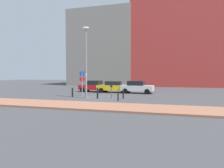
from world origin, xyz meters
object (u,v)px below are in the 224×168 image
traffic_bollard_mid (118,96)px  parking_sign_post (82,80)px  traffic_bollard_far (123,94)px  traffic_bollard_edge (97,93)px  parked_car_yellow (113,87)px  traffic_bollard_near (72,92)px  parking_meter (111,89)px  street_lamp (86,56)px  parked_car_white (137,87)px  parked_car_red (94,86)px

traffic_bollard_mid → parking_sign_post: bearing=148.2°
traffic_bollard_far → traffic_bollard_edge: bearing=-167.1°
parked_car_yellow → traffic_bollard_near: 6.91m
traffic_bollard_edge → parking_meter: bearing=32.6°
street_lamp → traffic_bollard_near: street_lamp is taller
parked_car_yellow → parked_car_white: size_ratio=1.05×
traffic_bollard_mid → traffic_bollard_edge: 2.59m
traffic_bollard_near → parking_sign_post: bearing=77.4°
parked_car_white → parked_car_yellow: bearing=176.2°
parking_meter → traffic_bollard_mid: 2.19m
parking_meter → street_lamp: size_ratio=0.19×
parked_car_red → traffic_bollard_edge: bearing=-66.7°
parked_car_red → traffic_bollard_edge: (3.03, -7.05, -0.26)m
parking_sign_post → street_lamp: size_ratio=0.39×
traffic_bollard_near → parked_car_yellow: bearing=66.2°
parking_meter → traffic_bollard_near: bearing=-175.1°
street_lamp → traffic_bollard_mid: street_lamp is taller
parked_car_yellow → traffic_bollard_edge: (0.19, -6.73, -0.24)m
parked_car_red → street_lamp: size_ratio=0.59×
traffic_bollard_near → street_lamp: bearing=-14.8°
traffic_bollard_near → traffic_bollard_mid: size_ratio=1.13×
traffic_bollard_near → traffic_bollard_edge: traffic_bollard_edge is taller
street_lamp → traffic_bollard_edge: bearing=2.4°
parked_car_yellow → traffic_bollard_far: bearing=-66.3°
traffic_bollard_far → parked_car_yellow: bearing=113.7°
parked_car_red → street_lamp: (1.82, -7.10, 3.41)m
traffic_bollard_far → traffic_bollard_edge: (-2.51, -0.57, 0.10)m
parking_sign_post → traffic_bollard_near: (-0.37, -1.65, -1.26)m
parked_car_red → parked_car_white: bearing=-5.0°
traffic_bollard_far → traffic_bollard_edge: size_ratio=0.82×
parked_car_yellow → traffic_bollard_near: bearing=-113.8°
parking_sign_post → traffic_bollard_mid: size_ratio=3.16×
parking_sign_post → parking_meter: 4.13m
parked_car_yellow → parked_car_white: (3.20, -0.21, 0.03)m
parking_meter → traffic_bollard_near: (-4.20, -0.36, -0.40)m
parked_car_yellow → traffic_bollard_mid: parked_car_yellow is taller
parking_meter → traffic_bollard_mid: parking_meter is taller
parked_car_red → parking_meter: 7.58m
traffic_bollard_edge → traffic_bollard_near: bearing=172.0°
parking_meter → parked_car_white: bearing=72.7°
parked_car_red → parking_sign_post: 5.10m
parking_meter → traffic_bollard_edge: (-1.22, -0.78, -0.36)m
street_lamp → parked_car_white: bearing=57.4°
parked_car_white → parking_meter: bearing=-107.3°
parked_car_yellow → street_lamp: 7.67m
parking_meter → traffic_bollard_far: parking_meter is taller
traffic_bollard_near → parked_car_white: bearing=45.6°
parked_car_red → traffic_bollard_far: size_ratio=4.78×
traffic_bollard_mid → parked_car_yellow: bearing=108.3°
parked_car_white → traffic_bollard_edge: 7.19m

